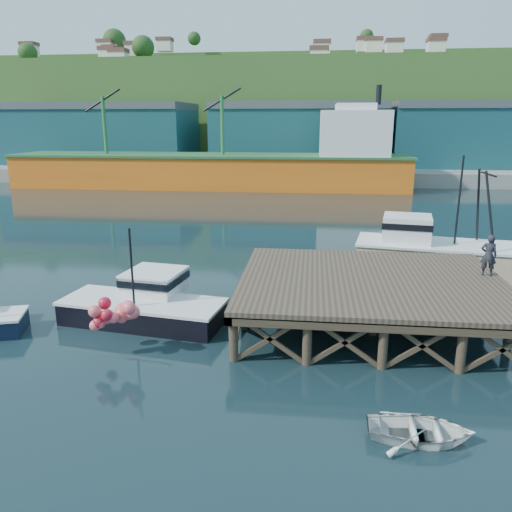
# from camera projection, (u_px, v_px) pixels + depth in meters

# --- Properties ---
(ground) EXTENTS (300.00, 300.00, 0.00)m
(ground) POSITION_uv_depth(u_px,v_px,m) (253.00, 316.00, 24.11)
(ground) COLOR black
(ground) RESTS_ON ground
(wharf) EXTENTS (12.00, 10.00, 2.62)m
(wharf) POSITION_uv_depth(u_px,v_px,m) (372.00, 283.00, 22.83)
(wharf) COLOR brown
(wharf) RESTS_ON ground
(far_quay) EXTENTS (160.00, 40.00, 2.00)m
(far_quay) POSITION_uv_depth(u_px,v_px,m) (298.00, 167.00, 91.00)
(far_quay) COLOR gray
(far_quay) RESTS_ON ground
(warehouse_left) EXTENTS (32.00, 16.00, 9.00)m
(warehouse_left) POSITION_uv_depth(u_px,v_px,m) (101.00, 137.00, 88.58)
(warehouse_left) COLOR #17434D
(warehouse_left) RESTS_ON far_quay
(warehouse_mid) EXTENTS (28.00, 16.00, 9.00)m
(warehouse_mid) POSITION_uv_depth(u_px,v_px,m) (298.00, 137.00, 84.77)
(warehouse_mid) COLOR #17434D
(warehouse_mid) RESTS_ON far_quay
(warehouse_right) EXTENTS (30.00, 16.00, 9.00)m
(warehouse_right) POSITION_uv_depth(u_px,v_px,m) (482.00, 138.00, 81.50)
(warehouse_right) COLOR #17434D
(warehouse_right) RESTS_ON far_quay
(cargo_ship) EXTENTS (55.50, 10.00, 13.75)m
(cargo_ship) POSITION_uv_depth(u_px,v_px,m) (234.00, 164.00, 70.21)
(cargo_ship) COLOR orange
(cargo_ship) RESTS_ON ground
(hillside) EXTENTS (220.00, 50.00, 22.00)m
(hillside) POSITION_uv_depth(u_px,v_px,m) (303.00, 113.00, 117.17)
(hillside) COLOR #2D511E
(hillside) RESTS_ON ground
(boat_black) EXTENTS (7.88, 6.56, 4.67)m
(boat_black) POSITION_uv_depth(u_px,v_px,m) (146.00, 303.00, 23.36)
(boat_black) COLOR black
(boat_black) RESTS_ON ground
(trawler) EXTENTS (11.22, 5.63, 7.18)m
(trawler) POSITION_uv_depth(u_px,v_px,m) (442.00, 249.00, 30.78)
(trawler) COLOR tan
(trawler) RESTS_ON ground
(dinghy) EXTENTS (3.17, 2.33, 0.64)m
(dinghy) POSITION_uv_depth(u_px,v_px,m) (421.00, 430.00, 14.65)
(dinghy) COLOR white
(dinghy) RESTS_ON ground
(dockworker) EXTENTS (0.79, 0.61, 1.94)m
(dockworker) POSITION_uv_depth(u_px,v_px,m) (489.00, 255.00, 23.11)
(dockworker) COLOR #212129
(dockworker) RESTS_ON wharf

